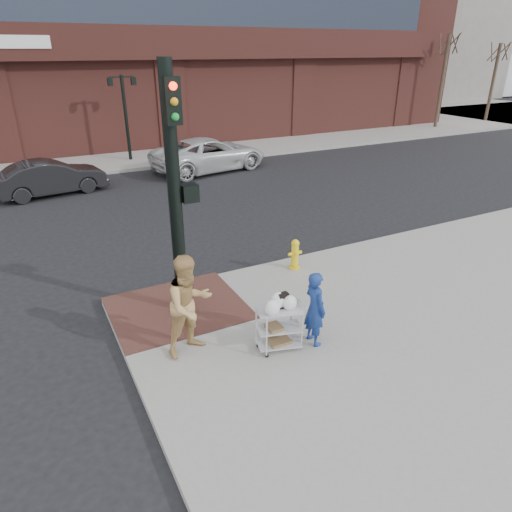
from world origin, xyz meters
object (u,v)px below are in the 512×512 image
minivan_white (210,154)px  fire_hydrant (295,254)px  traffic_signal_pole (176,189)px  sedan_dark (51,178)px  lamp_post (125,109)px  woman_blue (315,308)px  pedestrian_tan (189,305)px  utility_cart (279,324)px

minivan_white → fire_hydrant: bearing=158.9°
traffic_signal_pole → sedan_dark: traffic_signal_pole is taller
traffic_signal_pole → sedan_dark: bearing=98.2°
lamp_post → sedan_dark: 6.18m
traffic_signal_pole → woman_blue: (1.78, -2.27, -1.94)m
woman_blue → pedestrian_tan: size_ratio=0.77×
sedan_dark → utility_cart: bearing=-177.2°
woman_blue → utility_cart: bearing=76.9°
minivan_white → utility_cart: size_ratio=4.91×
lamp_post → traffic_signal_pole: size_ratio=0.80×
minivan_white → utility_cart: (-4.30, -13.90, -0.11)m
traffic_signal_pole → minivan_white: traffic_signal_pole is taller
pedestrian_tan → utility_cart: size_ratio=1.72×
pedestrian_tan → fire_hydrant: pedestrian_tan is taller
traffic_signal_pole → utility_cart: traffic_signal_pole is taller
sedan_dark → minivan_white: (7.00, 0.78, 0.08)m
minivan_white → traffic_signal_pole: bearing=145.6°
traffic_signal_pole → pedestrian_tan: size_ratio=2.61×
sedan_dark → minivan_white: 7.04m
traffic_signal_pole → fire_hydrant: (3.17, 0.62, -2.28)m
pedestrian_tan → sedan_dark: bearing=80.6°
sedan_dark → minivan_white: size_ratio=0.75×
pedestrian_tan → sedan_dark: 12.50m
minivan_white → utility_cart: 14.55m
pedestrian_tan → sedan_dark: size_ratio=0.46×
pedestrian_tan → minivan_white: pedestrian_tan is taller
fire_hydrant → traffic_signal_pole: bearing=-168.8°
pedestrian_tan → woman_blue: bearing=-36.3°
pedestrian_tan → traffic_signal_pole: bearing=61.0°
pedestrian_tan → minivan_white: 14.42m
utility_cart → minivan_white: bearing=72.8°
lamp_post → fire_hydrant: size_ratio=5.04×
traffic_signal_pole → pedestrian_tan: traffic_signal_pole is taller
lamp_post → minivan_white: bearing=-49.7°
woman_blue → minivan_white: (3.63, 14.05, -0.13)m
lamp_post → sedan_dark: size_ratio=0.97×
minivan_white → fire_hydrant: (-2.24, -11.15, -0.21)m
lamp_post → woman_blue: size_ratio=2.71×
woman_blue → minivan_white: size_ratio=0.27×
utility_cart → lamp_post: bearing=85.5°
woman_blue → pedestrian_tan: pedestrian_tan is taller
woman_blue → lamp_post: bearing=-2.6°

